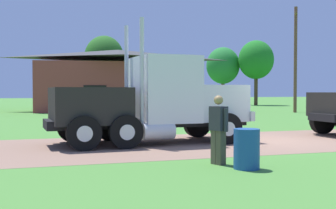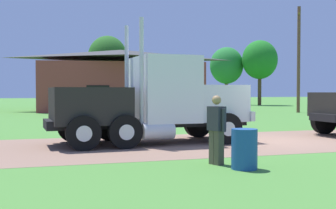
{
  "view_description": "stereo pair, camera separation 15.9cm",
  "coord_description": "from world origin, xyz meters",
  "px_view_note": "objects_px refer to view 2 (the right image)",
  "views": [
    {
      "loc": [
        -8.2,
        -13.37,
        1.73
      ],
      "look_at": [
        -3.66,
        0.51,
        1.28
      ],
      "focal_mm": 46.92,
      "sensor_mm": 36.0,
      "label": 1
    },
    {
      "loc": [
        -8.05,
        -13.42,
        1.73
      ],
      "look_at": [
        -3.66,
        0.51,
        1.28
      ],
      "focal_mm": 46.92,
      "sensor_mm": 36.0,
      "label": 2
    }
  ],
  "objects_px": {
    "visitor_by_barrel": "(216,128)",
    "utility_pole_near": "(299,57)",
    "truck_foreground_white": "(152,103)",
    "shed_building": "(121,81)",
    "steel_barrel": "(244,149)"
  },
  "relations": [
    {
      "from": "truck_foreground_white",
      "to": "visitor_by_barrel",
      "type": "distance_m",
      "value": 4.62
    },
    {
      "from": "visitor_by_barrel",
      "to": "steel_barrel",
      "type": "bearing_deg",
      "value": -65.37
    },
    {
      "from": "truck_foreground_white",
      "to": "visitor_by_barrel",
      "type": "height_order",
      "value": "truck_foreground_white"
    },
    {
      "from": "shed_building",
      "to": "utility_pole_near",
      "type": "xyz_separation_m",
      "value": [
        12.96,
        -7.6,
        1.92
      ]
    },
    {
      "from": "visitor_by_barrel",
      "to": "shed_building",
      "type": "height_order",
      "value": "shed_building"
    },
    {
      "from": "visitor_by_barrel",
      "to": "utility_pole_near",
      "type": "height_order",
      "value": "utility_pole_near"
    },
    {
      "from": "steel_barrel",
      "to": "visitor_by_barrel",
      "type": "bearing_deg",
      "value": 114.63
    },
    {
      "from": "utility_pole_near",
      "to": "visitor_by_barrel",
      "type": "bearing_deg",
      "value": -128.0
    },
    {
      "from": "visitor_by_barrel",
      "to": "shed_building",
      "type": "distance_m",
      "value": 28.93
    },
    {
      "from": "shed_building",
      "to": "utility_pole_near",
      "type": "relative_size",
      "value": 1.79
    },
    {
      "from": "steel_barrel",
      "to": "utility_pole_near",
      "type": "height_order",
      "value": "utility_pole_near"
    },
    {
      "from": "truck_foreground_white",
      "to": "steel_barrel",
      "type": "xyz_separation_m",
      "value": [
        0.65,
        -5.34,
        -0.9
      ]
    },
    {
      "from": "truck_foreground_white",
      "to": "shed_building",
      "type": "height_order",
      "value": "shed_building"
    },
    {
      "from": "visitor_by_barrel",
      "to": "steel_barrel",
      "type": "distance_m",
      "value": 0.92
    },
    {
      "from": "visitor_by_barrel",
      "to": "utility_pole_near",
      "type": "xyz_separation_m",
      "value": [
        16.46,
        21.07,
        3.64
      ]
    }
  ]
}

